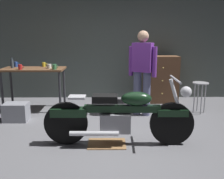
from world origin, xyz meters
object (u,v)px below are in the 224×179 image
(mug_white_ceramic, at_px, (49,66))
(motorcycle, at_px, (120,115))
(storage_bin, at_px, (16,112))
(person_standing, at_px, (142,69))
(shop_stool, at_px, (200,89))
(bottle, at_px, (12,63))
(mug_red_diner, at_px, (20,67))
(mug_blue_enamel, at_px, (16,64))
(wooden_dresser, at_px, (161,79))
(mug_green_speckled, at_px, (54,67))
(mug_yellow_tall, at_px, (44,64))

(mug_white_ceramic, bearing_deg, motorcycle, -52.00)
(storage_bin, bearing_deg, motorcycle, -29.54)
(person_standing, relative_size, shop_stool, 2.61)
(storage_bin, relative_size, bottle, 1.83)
(mug_red_diner, distance_m, mug_blue_enamel, 0.49)
(mug_red_diner, relative_size, bottle, 0.45)
(motorcycle, distance_m, storage_bin, 2.21)
(mug_red_diner, height_order, mug_blue_enamel, mug_blue_enamel)
(storage_bin, relative_size, mug_red_diner, 4.01)
(wooden_dresser, distance_m, mug_blue_enamel, 3.31)
(motorcycle, distance_m, mug_white_ceramic, 2.34)
(storage_bin, xyz_separation_m, bottle, (-0.30, 0.79, 0.83))
(wooden_dresser, relative_size, bottle, 4.56)
(motorcycle, height_order, mug_blue_enamel, mug_blue_enamel)
(bottle, bearing_deg, mug_white_ceramic, -4.71)
(mug_green_speckled, height_order, mug_blue_enamel, mug_blue_enamel)
(mug_blue_enamel, bearing_deg, mug_yellow_tall, 3.03)
(shop_stool, height_order, bottle, bottle)
(shop_stool, distance_m, mug_red_diner, 3.69)
(wooden_dresser, bearing_deg, mug_blue_enamel, -173.01)
(person_standing, height_order, mug_red_diner, person_standing)
(person_standing, distance_m, mug_red_diner, 2.45)
(mug_green_speckled, relative_size, bottle, 0.50)
(motorcycle, xyz_separation_m, mug_yellow_tall, (-1.59, 2.07, 0.50))
(person_standing, relative_size, mug_white_ceramic, 14.15)
(mug_red_diner, bearing_deg, mug_white_ceramic, 19.80)
(mug_red_diner, distance_m, bottle, 0.37)
(shop_stool, relative_size, mug_yellow_tall, 6.01)
(shop_stool, xyz_separation_m, bottle, (-3.92, 0.33, 0.50))
(shop_stool, xyz_separation_m, mug_red_diner, (-3.66, 0.07, 0.45))
(mug_yellow_tall, bearing_deg, person_standing, -17.16)
(mug_yellow_tall, distance_m, mug_green_speckled, 0.56)
(shop_stool, height_order, mug_green_speckled, mug_green_speckled)
(mug_yellow_tall, height_order, mug_green_speckled, mug_green_speckled)
(mug_red_diner, bearing_deg, motorcycle, -39.53)
(wooden_dresser, height_order, bottle, bottle)
(person_standing, bearing_deg, mug_yellow_tall, 8.78)
(mug_red_diner, height_order, bottle, bottle)
(person_standing, xyz_separation_m, storage_bin, (-2.40, -0.35, -0.76))
(motorcycle, distance_m, mug_yellow_tall, 2.66)
(mug_yellow_tall, distance_m, mug_red_diner, 0.59)
(person_standing, relative_size, mug_red_diner, 15.23)
(motorcycle, distance_m, mug_blue_enamel, 3.03)
(mug_red_diner, xyz_separation_m, mug_blue_enamel, (-0.24, 0.43, 0.00))
(wooden_dresser, distance_m, mug_yellow_tall, 2.72)
(bottle, bearing_deg, storage_bin, -69.13)
(person_standing, bearing_deg, mug_blue_enamel, 13.09)
(motorcycle, xyz_separation_m, storage_bin, (-1.90, 1.08, -0.28))
(shop_stool, relative_size, wooden_dresser, 0.58)
(bottle, bearing_deg, mug_yellow_tall, 18.39)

